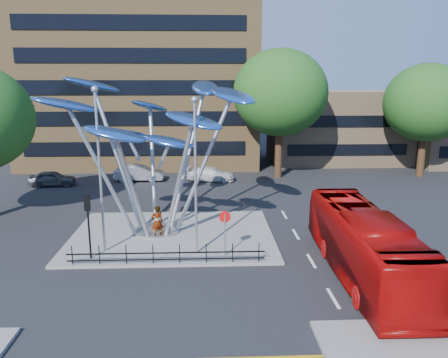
{
  "coord_description": "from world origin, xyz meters",
  "views": [
    {
      "loc": [
        1.05,
        -19.05,
        9.24
      ],
      "look_at": [
        2.01,
        4.0,
        3.98
      ],
      "focal_mm": 35.0,
      "sensor_mm": 36.0,
      "label": 1
    }
  ],
  "objects_px": {
    "pedestrian": "(157,222)",
    "no_entry_sign_island": "(225,226)",
    "parked_car_left": "(53,178)",
    "parked_car_mid": "(139,173)",
    "tree_right": "(280,93)",
    "red_bus": "(364,244)",
    "street_lamp_left": "(99,156)",
    "street_lamp_right": "(195,162)",
    "tree_far": "(427,103)",
    "parked_car_right": "(211,174)",
    "traffic_light_island": "(88,213)",
    "leaf_sculpture": "(152,121)"
  },
  "relations": [
    {
      "from": "pedestrian",
      "to": "no_entry_sign_island",
      "type": "bearing_deg",
      "value": 120.63
    },
    {
      "from": "parked_car_left",
      "to": "parked_car_mid",
      "type": "height_order",
      "value": "parked_car_mid"
    },
    {
      "from": "tree_right",
      "to": "red_bus",
      "type": "bearing_deg",
      "value": -88.69
    },
    {
      "from": "street_lamp_left",
      "to": "street_lamp_right",
      "type": "bearing_deg",
      "value": -5.71
    },
    {
      "from": "no_entry_sign_island",
      "to": "parked_car_left",
      "type": "bearing_deg",
      "value": 130.99
    },
    {
      "from": "tree_far",
      "to": "parked_car_left",
      "type": "height_order",
      "value": "tree_far"
    },
    {
      "from": "parked_car_right",
      "to": "street_lamp_left",
      "type": "bearing_deg",
      "value": 170.01
    },
    {
      "from": "tree_right",
      "to": "traffic_light_island",
      "type": "height_order",
      "value": "tree_right"
    },
    {
      "from": "street_lamp_right",
      "to": "parked_car_right",
      "type": "relative_size",
      "value": 1.87
    },
    {
      "from": "red_bus",
      "to": "traffic_light_island",
      "type": "bearing_deg",
      "value": 170.91
    },
    {
      "from": "tree_far",
      "to": "parked_car_mid",
      "type": "xyz_separation_m",
      "value": [
        -27.19,
        -1.02,
        -6.36
      ]
    },
    {
      "from": "leaf_sculpture",
      "to": "traffic_light_island",
      "type": "relative_size",
      "value": 3.71
    },
    {
      "from": "leaf_sculpture",
      "to": "street_lamp_left",
      "type": "height_order",
      "value": "leaf_sculpture"
    },
    {
      "from": "pedestrian",
      "to": "parked_car_right",
      "type": "distance_m",
      "value": 15.7
    },
    {
      "from": "tree_far",
      "to": "red_bus",
      "type": "relative_size",
      "value": 0.94
    },
    {
      "from": "street_lamp_left",
      "to": "no_entry_sign_island",
      "type": "distance_m",
      "value": 7.47
    },
    {
      "from": "red_bus",
      "to": "tree_far",
      "type": "bearing_deg",
      "value": 59.13
    },
    {
      "from": "street_lamp_left",
      "to": "parked_car_left",
      "type": "xyz_separation_m",
      "value": [
        -8.1,
        15.82,
        -4.68
      ]
    },
    {
      "from": "tree_far",
      "to": "pedestrian",
      "type": "distance_m",
      "value": 29.67
    },
    {
      "from": "tree_right",
      "to": "traffic_light_island",
      "type": "bearing_deg",
      "value": -123.69
    },
    {
      "from": "traffic_light_island",
      "to": "parked_car_left",
      "type": "xyz_separation_m",
      "value": [
        -7.6,
        16.82,
        -1.94
      ]
    },
    {
      "from": "traffic_light_island",
      "to": "red_bus",
      "type": "bearing_deg",
      "value": -9.92
    },
    {
      "from": "street_lamp_left",
      "to": "parked_car_right",
      "type": "xyz_separation_m",
      "value": [
        5.97,
        17.23,
        -4.71
      ]
    },
    {
      "from": "street_lamp_left",
      "to": "parked_car_mid",
      "type": "xyz_separation_m",
      "value": [
        -0.69,
        17.48,
        -4.61
      ]
    },
    {
      "from": "street_lamp_right",
      "to": "parked_car_left",
      "type": "xyz_separation_m",
      "value": [
        -13.1,
        16.32,
        -4.42
      ]
    },
    {
      "from": "pedestrian",
      "to": "traffic_light_island",
      "type": "bearing_deg",
      "value": 19.95
    },
    {
      "from": "no_entry_sign_island",
      "to": "parked_car_left",
      "type": "relative_size",
      "value": 0.61
    },
    {
      "from": "pedestrian",
      "to": "parked_car_left",
      "type": "xyz_separation_m",
      "value": [
        -10.76,
        13.93,
        -0.45
      ]
    },
    {
      "from": "leaf_sculpture",
      "to": "traffic_light_island",
      "type": "xyz_separation_m",
      "value": [
        -2.93,
        -4.18,
        -4.26
      ]
    },
    {
      "from": "parked_car_mid",
      "to": "leaf_sculpture",
      "type": "bearing_deg",
      "value": -166.25
    },
    {
      "from": "street_lamp_left",
      "to": "no_entry_sign_island",
      "type": "bearing_deg",
      "value": -8.61
    },
    {
      "from": "street_lamp_right",
      "to": "parked_car_right",
      "type": "xyz_separation_m",
      "value": [
        0.97,
        17.73,
        -4.45
      ]
    },
    {
      "from": "tree_right",
      "to": "tree_far",
      "type": "xyz_separation_m",
      "value": [
        14.0,
        0.0,
        -0.93
      ]
    },
    {
      "from": "traffic_light_island",
      "to": "parked_car_right",
      "type": "xyz_separation_m",
      "value": [
        6.47,
        18.23,
        -1.97
      ]
    },
    {
      "from": "leaf_sculpture",
      "to": "parked_car_right",
      "type": "bearing_deg",
      "value": 75.88
    },
    {
      "from": "red_bus",
      "to": "parked_car_left",
      "type": "relative_size",
      "value": 2.89
    },
    {
      "from": "parked_car_left",
      "to": "parked_car_right",
      "type": "distance_m",
      "value": 14.14
    },
    {
      "from": "no_entry_sign_island",
      "to": "traffic_light_island",
      "type": "bearing_deg",
      "value": -179.87
    },
    {
      "from": "street_lamp_left",
      "to": "parked_car_right",
      "type": "relative_size",
      "value": 1.98
    },
    {
      "from": "leaf_sculpture",
      "to": "street_lamp_right",
      "type": "xyz_separation_m",
      "value": [
        2.57,
        -3.68,
        -1.78
      ]
    },
    {
      "from": "traffic_light_island",
      "to": "parked_car_mid",
      "type": "distance_m",
      "value": 18.58
    },
    {
      "from": "leaf_sculpture",
      "to": "street_lamp_right",
      "type": "relative_size",
      "value": 1.53
    },
    {
      "from": "street_lamp_right",
      "to": "tree_right",
      "type": "bearing_deg",
      "value": 68.46
    },
    {
      "from": "parked_car_left",
      "to": "leaf_sculpture",
      "type": "bearing_deg",
      "value": -145.59
    },
    {
      "from": "pedestrian",
      "to": "parked_car_right",
      "type": "relative_size",
      "value": 0.44
    },
    {
      "from": "tree_right",
      "to": "leaf_sculpture",
      "type": "height_order",
      "value": "tree_right"
    },
    {
      "from": "tree_far",
      "to": "street_lamp_left",
      "type": "relative_size",
      "value": 1.23
    },
    {
      "from": "street_lamp_right",
      "to": "parked_car_mid",
      "type": "bearing_deg",
      "value": 107.56
    },
    {
      "from": "tree_far",
      "to": "traffic_light_island",
      "type": "distance_m",
      "value": 33.61
    },
    {
      "from": "tree_far",
      "to": "traffic_light_island",
      "type": "bearing_deg",
      "value": -144.16
    }
  ]
}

